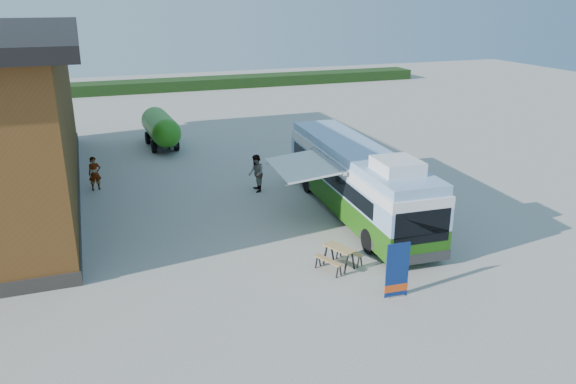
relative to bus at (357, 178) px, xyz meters
name	(u,v)px	position (x,y,z in m)	size (l,w,h in m)	color
ground	(273,255)	(-4.53, -2.55, -1.61)	(100.00, 100.00, 0.00)	#BCB7AD
hedge	(229,82)	(3.47, 35.45, -1.11)	(40.00, 3.00, 1.00)	#264419
bus	(357,178)	(0.00, 0.00, 0.00)	(2.90, 11.06, 3.36)	#327012
awning	(306,163)	(-2.21, 0.16, 0.85)	(2.47, 3.79, 0.48)	white
banner	(397,275)	(-1.88, -6.58, -0.87)	(0.78, 0.21, 1.80)	navy
picnic_table	(339,252)	(-2.71, -4.19, -1.06)	(1.64, 1.56, 0.74)	tan
person_a	(95,173)	(-10.23, 7.07, -0.80)	(0.59, 0.39, 1.61)	#999999
person_b	(256,173)	(-3.10, 4.24, -0.72)	(0.86, 0.67, 1.78)	#999999
slurry_tanker	(161,127)	(-6.17, 14.02, -0.39)	(1.86, 5.74, 2.12)	#2D8718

